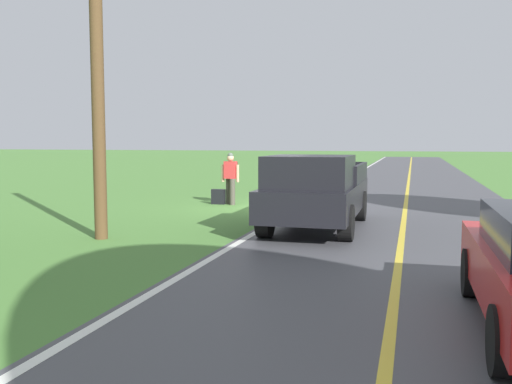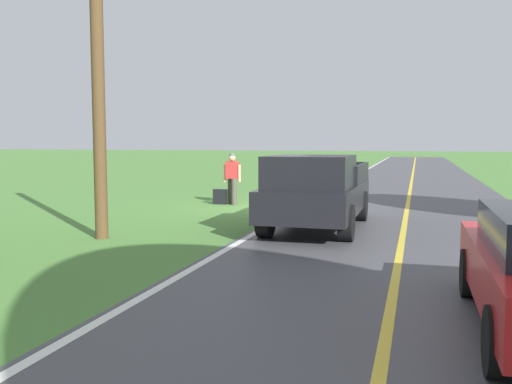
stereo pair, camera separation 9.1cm
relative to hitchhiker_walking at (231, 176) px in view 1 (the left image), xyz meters
The scene contains 8 objects.
ground_plane 1.80m from the hitchhiker_walking, 157.43° to the left, with size 200.00×200.00×0.00m, color #4C7F38.
road_surface 5.84m from the hitchhiker_walking, behind, with size 7.01×120.00×0.00m, color #47474C.
lane_edge_line 2.66m from the hitchhiker_walking, 166.44° to the left, with size 0.16×117.60×0.00m, color silver.
lane_centre_line 5.84m from the hitchhiker_walking, behind, with size 0.14×117.60×0.00m, color gold.
hitchhiker_walking is the anchor object (origin of this frame).
suitcase_carried 0.84m from the hitchhiker_walking, ahead, with size 0.20×0.46×0.51m, color black.
pickup_truck_passing 5.94m from the hitchhiker_walking, 128.30° to the left, with size 2.10×5.40×1.82m.
utility_pole_roadside 7.72m from the hitchhiker_walking, 84.81° to the left, with size 0.28×0.28×7.28m, color brown.
Camera 1 is at (-4.54, 17.65, 2.16)m, focal length 39.85 mm.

